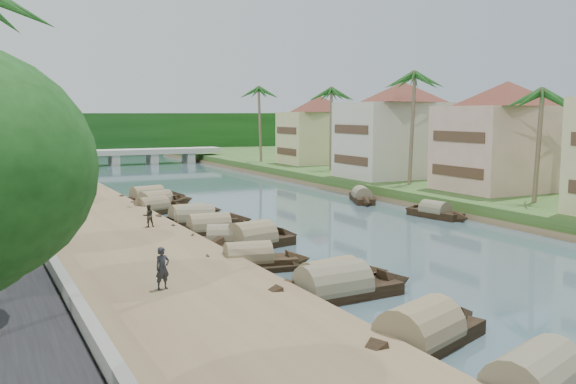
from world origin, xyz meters
name	(u,v)px	position (x,y,z in m)	size (l,w,h in m)	color
ground	(426,255)	(0.00, 0.00, 0.00)	(220.00, 220.00, 0.00)	#3D545C
left_bank	(81,218)	(-16.00, 20.00, 0.40)	(10.00, 180.00, 0.80)	brown
right_bank	(450,190)	(19.00, 20.00, 0.60)	(16.00, 180.00, 1.20)	#2B5120
retaining_wall	(19,209)	(-20.20, 20.00, 1.35)	(0.40, 180.00, 1.10)	slate
treeline	(99,134)	(0.00, 100.00, 4.00)	(120.00, 14.00, 8.00)	#11390F
bridge	(133,154)	(0.00, 72.00, 1.72)	(28.00, 4.00, 2.40)	#A9AA9F
building_mid	(506,135)	(19.99, 14.00, 6.13)	(14.11, 14.11, 9.70)	beige
building_far	(402,129)	(18.99, 28.00, 6.38)	(15.59, 15.59, 10.20)	beige
building_distant	(319,129)	(19.99, 48.00, 5.88)	(12.62, 12.62, 9.20)	#CFC98B
sampan_1	(419,337)	(-9.62, -11.64, 0.42)	(8.44, 4.75, 2.44)	black
sampan_2	(330,281)	(-8.64, -3.86, 0.41)	(7.91, 2.86, 2.07)	black
sampan_3	(333,290)	(-9.25, -5.16, 0.42)	(9.05, 2.39, 2.39)	black
sampan_4	(248,261)	(-10.41, 1.58, 0.41)	(7.21, 2.86, 2.03)	black
sampan_5	(252,241)	(-8.18, 6.29, 0.42)	(7.78, 3.56, 2.39)	black
sampan_6	(226,241)	(-9.52, 7.00, 0.41)	(6.77, 4.15, 2.04)	black
sampan_7	(209,229)	(-9.09, 11.31, 0.41)	(7.96, 2.30, 2.10)	black
sampan_8	(188,219)	(-9.15, 15.69, 0.42)	(7.17, 2.17, 2.20)	black
sampan_9	(195,220)	(-8.79, 15.21, 0.41)	(8.62, 4.25, 2.17)	black
sampan_10	(152,209)	(-10.18, 21.77, 0.41)	(7.19, 3.90, 2.00)	black
sampan_11	(154,204)	(-9.30, 24.58, 0.41)	(7.25, 4.84, 2.12)	black
sampan_12	(156,202)	(-8.81, 25.94, 0.41)	(8.04, 3.53, 1.93)	black
sampan_13	(147,198)	(-8.86, 28.50, 0.42)	(8.26, 3.31, 2.22)	black
sampan_15	(435,212)	(9.09, 10.24, 0.40)	(2.41, 6.62, 1.80)	black
sampan_16	(362,197)	(8.98, 20.44, 0.41)	(4.43, 7.56, 1.91)	black
canoe_1	(267,270)	(-9.82, 0.47, 0.10)	(4.41, 1.24, 0.70)	black
canoe_2	(186,210)	(-7.27, 22.10, 0.10)	(5.82, 3.19, 0.87)	black
palm_1	(540,94)	(16.00, 6.77, 9.54)	(3.20, 3.20, 10.08)	#71614B
palm_2	(412,76)	(15.00, 21.20, 11.53)	(3.20, 3.20, 12.15)	#71614B
palm_3	(331,91)	(16.00, 38.08, 10.63)	(3.20, 3.20, 11.21)	#71614B
palm_7	(260,90)	(14.00, 54.32, 11.26)	(3.20, 3.20, 11.86)	#71614B
tree_6	(417,130)	(24.00, 31.81, 6.10)	(4.68, 4.68, 6.91)	#49382A
person_near	(162,268)	(-16.25, -3.06, 1.69)	(0.65, 0.43, 1.79)	#24262B
person_far	(148,216)	(-13.05, 11.72, 1.53)	(0.71, 0.55, 1.46)	#2D2B1F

